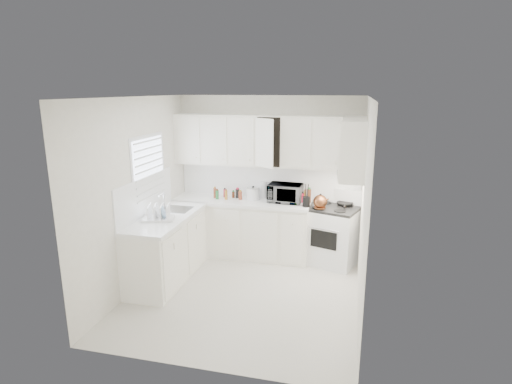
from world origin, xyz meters
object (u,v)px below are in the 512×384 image
(stove, at_px, (332,228))
(microwave, at_px, (285,191))
(tea_kettle, at_px, (320,201))
(dish_rack, at_px, (158,211))
(utensil_crock, at_px, (306,195))
(rice_cooker, at_px, (253,193))

(stove, height_order, microwave, microwave)
(tea_kettle, xyz_separation_m, dish_rack, (-2.12, -1.10, 0.01))
(utensil_crock, xyz_separation_m, dish_rack, (-1.91, -1.10, -0.07))
(tea_kettle, bearing_deg, utensil_crock, -166.69)
(tea_kettle, height_order, dish_rack, dish_rack)
(rice_cooker, xyz_separation_m, utensil_crock, (0.89, -0.23, 0.07))
(stove, relative_size, dish_rack, 2.77)
(tea_kettle, xyz_separation_m, microwave, (-0.57, 0.20, 0.07))
(utensil_crock, bearing_deg, stove, 21.91)
(rice_cooker, bearing_deg, dish_rack, -113.60)
(tea_kettle, xyz_separation_m, utensil_crock, (-0.21, 0.00, 0.07))
(microwave, distance_m, rice_cooker, 0.54)
(utensil_crock, bearing_deg, rice_cooker, 165.41)
(microwave, bearing_deg, tea_kettle, -15.62)
(stove, xyz_separation_m, microwave, (-0.75, 0.04, 0.54))
(tea_kettle, relative_size, microwave, 0.50)
(stove, bearing_deg, dish_rack, -133.41)
(stove, bearing_deg, microwave, -164.93)
(microwave, bearing_deg, rice_cooker, 179.17)
(stove, distance_m, rice_cooker, 1.37)
(dish_rack, bearing_deg, microwave, 22.61)
(stove, distance_m, tea_kettle, 0.53)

